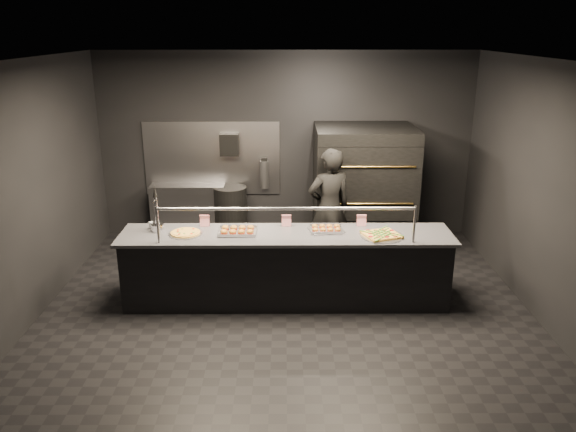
% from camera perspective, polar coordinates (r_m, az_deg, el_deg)
% --- Properties ---
extents(room, '(6.04, 6.00, 3.00)m').
position_cam_1_polar(room, '(6.77, -0.39, 2.92)').
color(room, black).
rests_on(room, ground).
extents(service_counter, '(4.10, 0.78, 1.37)m').
position_cam_1_polar(service_counter, '(7.08, -0.18, -5.25)').
color(service_counter, black).
rests_on(service_counter, ground).
extents(pizza_oven, '(1.50, 1.23, 1.91)m').
position_cam_1_polar(pizza_oven, '(8.78, 7.64, 2.86)').
color(pizza_oven, black).
rests_on(pizza_oven, ground).
extents(prep_shelf, '(1.20, 0.35, 0.90)m').
position_cam_1_polar(prep_shelf, '(9.38, -10.04, 0.48)').
color(prep_shelf, '#99999E').
rests_on(prep_shelf, ground).
extents(towel_dispenser, '(0.30, 0.20, 0.35)m').
position_cam_1_polar(towel_dispenser, '(9.08, -5.97, 7.24)').
color(towel_dispenser, black).
rests_on(towel_dispenser, room).
extents(fire_extinguisher, '(0.14, 0.14, 0.51)m').
position_cam_1_polar(fire_extinguisher, '(9.16, -2.43, 4.28)').
color(fire_extinguisher, '#B2B2B7').
rests_on(fire_extinguisher, room).
extents(beer_tap, '(0.15, 0.22, 0.59)m').
position_cam_1_polar(beer_tap, '(7.12, -13.18, -0.22)').
color(beer_tap, silver).
rests_on(beer_tap, service_counter).
extents(round_pizza, '(0.41, 0.41, 0.03)m').
position_cam_1_polar(round_pizza, '(6.99, -10.36, -1.71)').
color(round_pizza, silver).
rests_on(round_pizza, service_counter).
extents(slider_tray_a, '(0.48, 0.36, 0.07)m').
position_cam_1_polar(slider_tray_a, '(6.94, -5.15, -1.50)').
color(slider_tray_a, silver).
rests_on(slider_tray_a, service_counter).
extents(slider_tray_b, '(0.47, 0.39, 0.06)m').
position_cam_1_polar(slider_tray_b, '(7.01, 3.90, -1.32)').
color(slider_tray_b, silver).
rests_on(slider_tray_b, service_counter).
extents(square_pizza, '(0.52, 0.52, 0.05)m').
position_cam_1_polar(square_pizza, '(6.90, 9.48, -1.92)').
color(square_pizza, silver).
rests_on(square_pizza, service_counter).
extents(condiment_jar, '(0.14, 0.05, 0.09)m').
position_cam_1_polar(condiment_jar, '(7.25, -13.53, -0.95)').
color(condiment_jar, silver).
rests_on(condiment_jar, service_counter).
extents(tent_cards, '(2.12, 0.04, 0.15)m').
position_cam_1_polar(tent_cards, '(7.14, -0.38, -0.44)').
color(tent_cards, white).
rests_on(tent_cards, service_counter).
extents(trash_bin, '(0.53, 0.53, 0.89)m').
position_cam_1_polar(trash_bin, '(9.20, -5.84, 0.27)').
color(trash_bin, black).
rests_on(trash_bin, ground).
extents(worker, '(0.73, 0.59, 1.75)m').
position_cam_1_polar(worker, '(8.03, 4.20, 0.77)').
color(worker, black).
rests_on(worker, ground).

